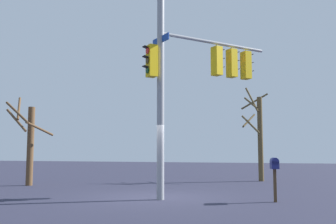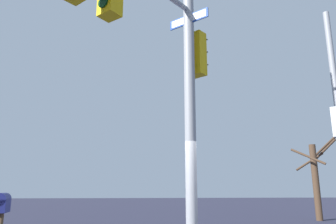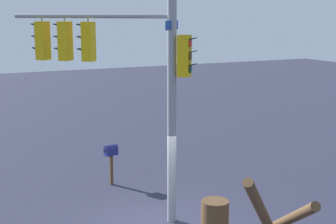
# 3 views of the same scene
# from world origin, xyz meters

# --- Properties ---
(ground_plane) EXTENTS (80.00, 80.00, 0.00)m
(ground_plane) POSITION_xyz_m (0.00, 0.00, 0.00)
(ground_plane) COLOR #2A2B3E
(main_signal_pole_assembly) EXTENTS (5.34, 4.02, 8.87)m
(main_signal_pole_assembly) POSITION_xyz_m (-1.09, -0.41, 4.94)
(main_signal_pole_assembly) COLOR gray
(main_signal_pole_assembly) RESTS_ON ground
(mailbox) EXTENTS (0.31, 0.47, 1.41)m
(mailbox) POSITION_xyz_m (-4.11, -0.00, 1.11)
(mailbox) COLOR #4C3823
(mailbox) RESTS_ON ground
(bare_tree_behind_pole) EXTENTS (1.50, 2.06, 5.14)m
(bare_tree_behind_pole) POSITION_xyz_m (-3.24, -8.45, 2.57)
(bare_tree_behind_pole) COLOR brown
(bare_tree_behind_pole) RESTS_ON ground
(bare_tree_corner) EXTENTS (2.04, 1.51, 4.25)m
(bare_tree_corner) POSITION_xyz_m (7.12, -2.68, 2.11)
(bare_tree_corner) COLOR brown
(bare_tree_corner) RESTS_ON ground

